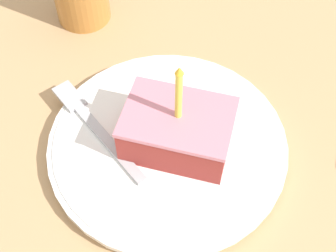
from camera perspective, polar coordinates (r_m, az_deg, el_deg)
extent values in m
cube|color=tan|center=(0.58, -1.13, -3.76)|extent=(2.40, 2.40, 0.04)
cylinder|color=white|center=(0.55, 0.00, -2.20)|extent=(0.27, 0.27, 0.02)
cylinder|color=white|center=(0.55, 0.00, -1.98)|extent=(0.28, 0.28, 0.01)
cube|color=#99332D|center=(0.52, 1.09, -0.91)|extent=(0.08, 0.12, 0.05)
cube|color=#D17A8C|center=(0.50, 1.14, 0.83)|extent=(0.08, 0.12, 0.01)
cylinder|color=#EAD84C|center=(0.47, 1.21, 3.43)|extent=(0.01, 0.01, 0.07)
cone|color=yellow|center=(0.44, 1.30, 6.49)|extent=(0.01, 0.01, 0.01)
cube|color=#B2B2B7|center=(0.54, -7.17, -2.06)|extent=(0.09, 0.11, 0.00)
cube|color=#B2B2B7|center=(0.59, -11.92, 3.53)|extent=(0.05, 0.05, 0.00)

